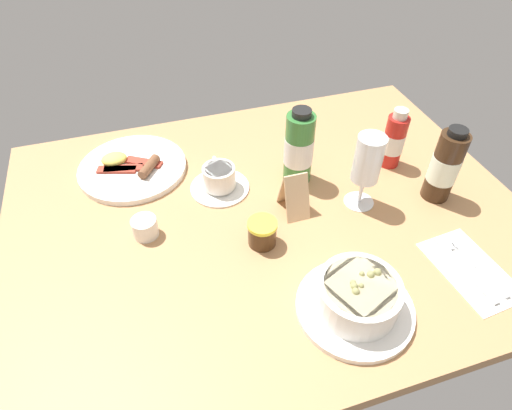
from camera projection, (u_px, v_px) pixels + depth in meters
ground_plane at (268, 218)px, 93.50cm from camera, size 110.00×84.00×3.00cm
porridge_bowl at (357, 298)px, 72.70cm from camera, size 20.49×20.49×7.98cm
cutlery_setting at (470, 267)px, 81.58cm from camera, size 12.74×19.36×0.90cm
coffee_cup at (219, 179)px, 96.66cm from camera, size 13.43×13.43×5.91cm
creamer_jug at (145, 228)px, 86.45cm from camera, size 5.13×6.11×4.87cm
wine_glass at (368, 162)px, 87.38cm from camera, size 6.58×6.58×17.18cm
jam_jar at (262, 233)px, 84.53cm from camera, size 5.92×5.92×5.60cm
sauce_bottle_red at (394, 140)px, 100.49cm from camera, size 5.05×5.05×14.88cm
sauce_bottle_brown at (445, 166)px, 91.00cm from camera, size 6.09×6.09×17.59cm
sauce_bottle_green at (299, 149)px, 95.00cm from camera, size 6.51×6.51×18.39cm
breakfast_plate at (132, 167)px, 102.51cm from camera, size 25.36×25.36×3.70cm
menu_card at (294, 193)px, 89.95cm from camera, size 5.10×7.34×9.89cm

